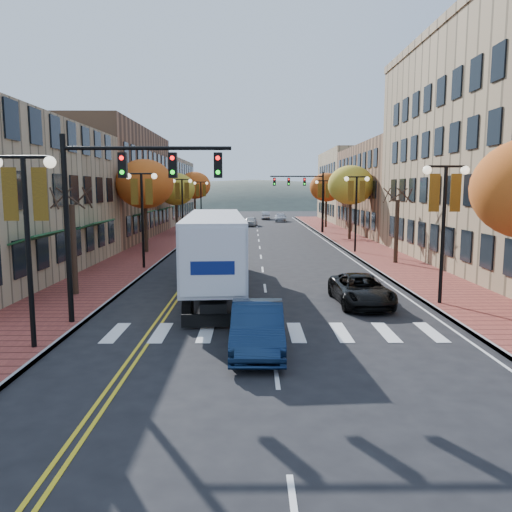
{
  "coord_description": "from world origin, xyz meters",
  "views": [
    {
      "loc": [
        -0.66,
        -15.16,
        5.05
      ],
      "look_at": [
        -0.49,
        6.08,
        2.2
      ],
      "focal_mm": 35.0,
      "sensor_mm": 36.0,
      "label": 1
    }
  ],
  "objects": [
    {
      "name": "ground",
      "position": [
        0.0,
        0.0,
        0.0
      ],
      "size": [
        200.0,
        200.0,
        0.0
      ],
      "primitive_type": "plane",
      "color": "black",
      "rests_on": "ground"
    },
    {
      "name": "sidewalk_left",
      "position": [
        -9.0,
        32.5,
        0.07
      ],
      "size": [
        4.0,
        85.0,
        0.15
      ],
      "primitive_type": "cube",
      "color": "brown",
      "rests_on": "ground"
    },
    {
      "name": "sidewalk_right",
      "position": [
        9.0,
        32.5,
        0.07
      ],
      "size": [
        4.0,
        85.0,
        0.15
      ],
      "primitive_type": "cube",
      "color": "brown",
      "rests_on": "ground"
    },
    {
      "name": "building_left_mid",
      "position": [
        -17.0,
        36.0,
        5.5
      ],
      "size": [
        12.0,
        24.0,
        11.0
      ],
      "primitive_type": "cube",
      "color": "brown",
      "rests_on": "ground"
    },
    {
      "name": "building_left_far",
      "position": [
        -17.0,
        61.0,
        4.75
      ],
      "size": [
        12.0,
        26.0,
        9.5
      ],
      "primitive_type": "cube",
      "color": "#9E8966",
      "rests_on": "ground"
    },
    {
      "name": "building_right_mid",
      "position": [
        18.5,
        42.0,
        5.0
      ],
      "size": [
        15.0,
        24.0,
        10.0
      ],
      "primitive_type": "cube",
      "color": "brown",
      "rests_on": "ground"
    },
    {
      "name": "building_right_far",
      "position": [
        18.5,
        64.0,
        5.5
      ],
      "size": [
        15.0,
        20.0,
        11.0
      ],
      "primitive_type": "cube",
      "color": "#9E8966",
      "rests_on": "ground"
    },
    {
      "name": "tree_left_a",
      "position": [
        -9.0,
        8.0,
        2.25
      ],
      "size": [
        0.28,
        0.28,
        4.2
      ],
      "color": "#382619",
      "rests_on": "sidewalk_left"
    },
    {
      "name": "tree_left_b",
      "position": [
        -9.0,
        24.0,
        5.45
      ],
      "size": [
        4.48,
        4.48,
        7.21
      ],
      "color": "#382619",
      "rests_on": "sidewalk_left"
    },
    {
      "name": "tree_left_c",
      "position": [
        -9.0,
        40.0,
        5.05
      ],
      "size": [
        4.16,
        4.16,
        6.69
      ],
      "color": "#382619",
      "rests_on": "sidewalk_left"
    },
    {
      "name": "tree_left_d",
      "position": [
        -9.0,
        58.0,
        5.6
      ],
      "size": [
        4.61,
        4.61,
        7.42
      ],
      "color": "#382619",
      "rests_on": "sidewalk_left"
    },
    {
      "name": "tree_right_b",
      "position": [
        9.0,
        18.0,
        2.25
      ],
      "size": [
        0.28,
        0.28,
        4.2
      ],
      "color": "#382619",
      "rests_on": "sidewalk_right"
    },
    {
      "name": "tree_right_c",
      "position": [
        9.0,
        34.0,
        5.45
      ],
      "size": [
        4.48,
        4.48,
        7.21
      ],
      "color": "#382619",
      "rests_on": "sidewalk_right"
    },
    {
      "name": "tree_right_d",
      "position": [
        9.0,
        50.0,
        5.29
      ],
      "size": [
        4.35,
        4.35,
        7.0
      ],
      "color": "#382619",
      "rests_on": "sidewalk_right"
    },
    {
      "name": "lamp_left_a",
      "position": [
        -7.5,
        0.0,
        4.29
      ],
      "size": [
        1.96,
        0.36,
        6.05
      ],
      "color": "black",
      "rests_on": "ground"
    },
    {
      "name": "lamp_left_b",
      "position": [
        -7.5,
        16.0,
        4.29
      ],
      "size": [
        1.96,
        0.36,
        6.05
      ],
      "color": "black",
      "rests_on": "ground"
    },
    {
      "name": "lamp_left_c",
      "position": [
        -7.5,
        34.0,
        4.29
      ],
      "size": [
        1.96,
        0.36,
        6.05
      ],
      "color": "black",
      "rests_on": "ground"
    },
    {
      "name": "lamp_left_d",
      "position": [
        -7.5,
        52.0,
        4.29
      ],
      "size": [
        1.96,
        0.36,
        6.05
      ],
      "color": "black",
      "rests_on": "ground"
    },
    {
      "name": "lamp_right_a",
      "position": [
        7.5,
        6.0,
        4.29
      ],
      "size": [
        1.96,
        0.36,
        6.05
      ],
      "color": "black",
      "rests_on": "ground"
    },
    {
      "name": "lamp_right_b",
      "position": [
        7.5,
        24.0,
        4.29
      ],
      "size": [
        1.96,
        0.36,
        6.05
      ],
      "color": "black",
      "rests_on": "ground"
    },
    {
      "name": "lamp_right_c",
      "position": [
        7.5,
        42.0,
        4.29
      ],
      "size": [
        1.96,
        0.36,
        6.05
      ],
      "color": "black",
      "rests_on": "ground"
    },
    {
      "name": "traffic_mast_near",
      "position": [
        -5.48,
        3.0,
        4.92
      ],
      "size": [
        6.1,
        0.35,
        7.0
      ],
      "color": "black",
      "rests_on": "ground"
    },
    {
      "name": "traffic_mast_far",
      "position": [
        5.48,
        42.0,
        4.92
      ],
      "size": [
        6.1,
        0.34,
        7.0
      ],
      "color": "black",
      "rests_on": "ground"
    },
    {
      "name": "semi_truck",
      "position": [
        -2.52,
        9.62,
        2.26
      ],
      "size": [
        3.42,
        15.57,
        3.86
      ],
      "rotation": [
        0.0,
        0.0,
        0.06
      ],
      "color": "black",
      "rests_on": "ground"
    },
    {
      "name": "navy_sedan",
      "position": [
        -0.5,
        -0.01,
        0.76
      ],
      "size": [
        1.64,
        4.61,
        1.51
      ],
      "primitive_type": "imported",
      "rotation": [
        0.0,
        0.0,
        -0.01
      ],
      "color": "#0E1E38",
      "rests_on": "ground"
    },
    {
      "name": "black_suv",
      "position": [
        4.13,
        6.32,
        0.66
      ],
      "size": [
        2.36,
        4.83,
        1.32
      ],
      "primitive_type": "imported",
      "rotation": [
        0.0,
        0.0,
        0.04
      ],
      "color": "black",
      "rests_on": "ground"
    },
    {
      "name": "car_far_white",
      "position": [
        -0.83,
        53.57,
        0.67
      ],
      "size": [
        2.05,
        4.08,
        1.33
      ],
      "primitive_type": "imported",
      "rotation": [
        0.0,
        0.0,
        -0.13
      ],
      "color": "silver",
      "rests_on": "ground"
    },
    {
      "name": "car_far_silver",
      "position": [
        3.81,
        63.28,
        0.65
      ],
      "size": [
        2.1,
        4.58,
        1.3
      ],
      "primitive_type": "imported",
      "rotation": [
        0.0,
        0.0,
        -0.06
      ],
      "color": "#B4B4BC",
      "rests_on": "ground"
    },
    {
      "name": "car_far_oncoming",
      "position": [
        1.62,
        69.04,
        0.67
      ],
      "size": [
        1.42,
        4.05,
        1.33
      ],
      "primitive_type": "imported",
      "rotation": [
        0.0,
        0.0,
        3.14
      ],
      "color": "#B8B9C0",
      "rests_on": "ground"
    }
  ]
}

